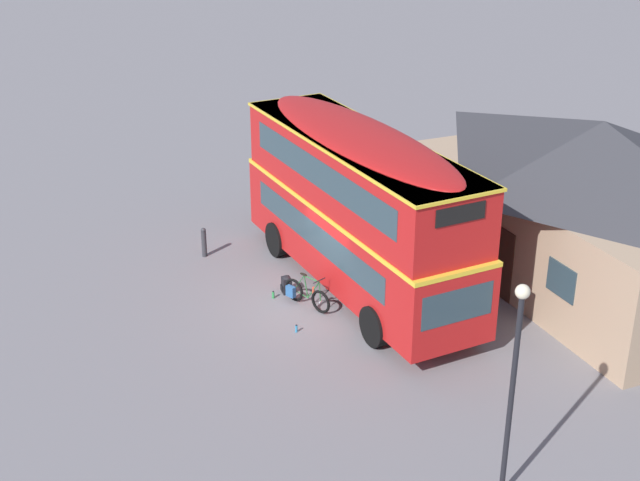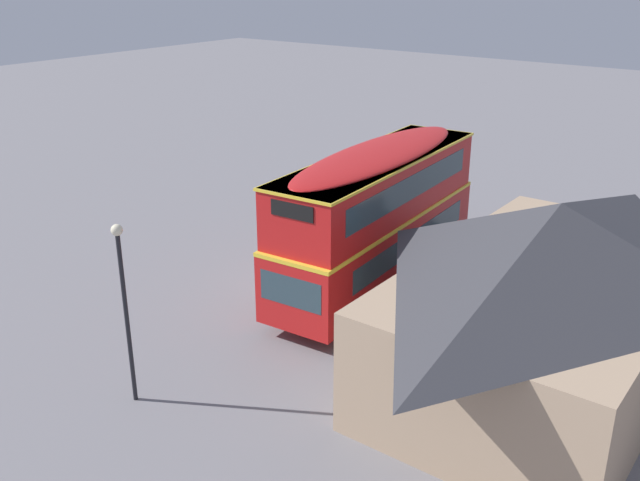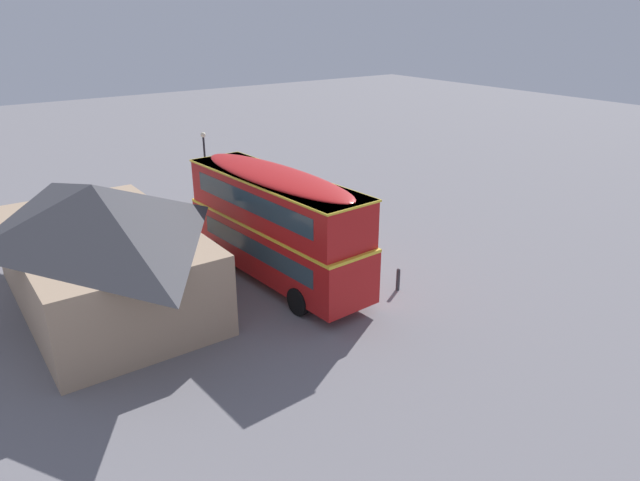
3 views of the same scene
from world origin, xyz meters
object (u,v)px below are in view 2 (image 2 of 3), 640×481
at_px(touring_bicycle, 323,268).
at_px(water_bottle_green_metal, 322,263).
at_px(backpack_on_ground, 335,260).
at_px(double_decker_bus, 377,213).
at_px(street_lamp, 124,296).
at_px(kerb_bollard, 353,221).
at_px(water_bottle_blue_sports, 284,281).

distance_m(touring_bicycle, water_bottle_green_metal, 1.07).
bearing_deg(backpack_on_ground, water_bottle_green_metal, -71.23).
height_order(double_decker_bus, water_bottle_green_metal, double_decker_bus).
xyz_separation_m(touring_bicycle, backpack_on_ground, (-0.95, -0.20, -0.09)).
bearing_deg(double_decker_bus, street_lamp, -7.32).
bearing_deg(double_decker_bus, touring_bicycle, -75.03).
bearing_deg(street_lamp, kerb_bollard, -169.99).
distance_m(water_bottle_blue_sports, kerb_bollard, 5.62).
xyz_separation_m(double_decker_bus, backpack_on_ground, (-0.47, -2.03, -2.37)).
distance_m(backpack_on_ground, water_bottle_green_metal, 0.52).
height_order(water_bottle_green_metal, water_bottle_blue_sports, water_bottle_green_metal).
relative_size(water_bottle_green_metal, street_lamp, 0.05).
bearing_deg(double_decker_bus, backpack_on_ground, -102.98).
bearing_deg(kerb_bollard, water_bottle_green_metal, 16.13).
bearing_deg(water_bottle_green_metal, kerb_bollard, -163.87).
bearing_deg(double_decker_bus, water_bottle_blue_sports, -56.27).
xyz_separation_m(street_lamp, kerb_bollard, (-13.09, -2.31, -2.41)).
relative_size(touring_bicycle, water_bottle_green_metal, 7.23).
bearing_deg(kerb_bollard, backpack_on_ground, 23.88).
xyz_separation_m(double_decker_bus, touring_bicycle, (0.49, -1.83, -2.27)).
bearing_deg(backpack_on_ground, double_decker_bus, 77.02).
height_order(water_bottle_green_metal, street_lamp, street_lamp).
bearing_deg(touring_bicycle, kerb_bollard, -158.65).
height_order(backpack_on_ground, water_bottle_green_metal, backpack_on_ground).
distance_m(double_decker_bus, kerb_bollard, 5.60).
height_order(touring_bicycle, street_lamp, street_lamp).
bearing_deg(backpack_on_ground, kerb_bollard, -156.12).
xyz_separation_m(backpack_on_ground, kerb_bollard, (-3.34, -1.48, 0.22)).
bearing_deg(street_lamp, water_bottle_blue_sports, -169.52).
relative_size(double_decker_bus, backpack_on_ground, 18.68).
height_order(touring_bicycle, water_bottle_blue_sports, touring_bicycle).
relative_size(double_decker_bus, kerb_bollard, 10.34).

